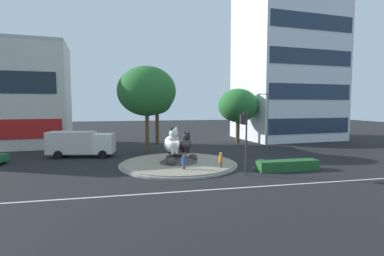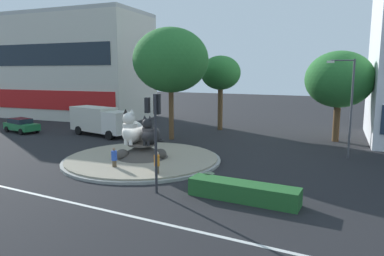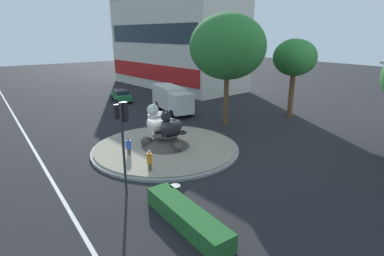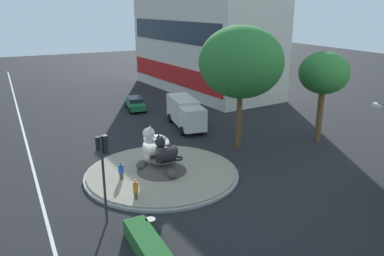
{
  "view_description": "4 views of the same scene",
  "coord_description": "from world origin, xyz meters",
  "px_view_note": "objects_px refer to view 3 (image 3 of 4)",
  "views": [
    {
      "loc": [
        -4.58,
        -27.07,
        5.81
      ],
      "look_at": [
        2.03,
        3.15,
        3.32
      ],
      "focal_mm": 26.94,
      "sensor_mm": 36.0,
      "label": 1
    },
    {
      "loc": [
        14.64,
        -20.41,
        6.34
      ],
      "look_at": [
        2.52,
        2.95,
        2.18
      ],
      "focal_mm": 32.98,
      "sensor_mm": 36.0,
      "label": 2
    },
    {
      "loc": [
        19.42,
        -11.2,
        8.64
      ],
      "look_at": [
        2.66,
        0.62,
        2.3
      ],
      "focal_mm": 28.69,
      "sensor_mm": 36.0,
      "label": 3
    },
    {
      "loc": [
        24.46,
        -9.68,
        11.93
      ],
      "look_at": [
        0.49,
        2.24,
        3.43
      ],
      "focal_mm": 36.21,
      "sensor_mm": 36.0,
      "label": 4
    }
  ],
  "objects_px": {
    "delivery_box_truck": "(172,98)",
    "litter_bin": "(175,193)",
    "third_tree_left": "(228,47)",
    "pedestrian_orange_shirt": "(150,162)",
    "shophouse_block": "(175,43)",
    "sedan_on_far_lane": "(121,95)",
    "broadleaf_tree_behind_island": "(295,58)",
    "traffic_light_mast": "(123,128)",
    "cat_statue_white": "(158,120)",
    "pedestrian_blue_shirt": "(129,147)",
    "cat_statue_black": "(170,126)"
  },
  "relations": [
    {
      "from": "delivery_box_truck",
      "to": "litter_bin",
      "type": "relative_size",
      "value": 8.19
    },
    {
      "from": "third_tree_left",
      "to": "pedestrian_orange_shirt",
      "type": "height_order",
      "value": "third_tree_left"
    },
    {
      "from": "shophouse_block",
      "to": "sedan_on_far_lane",
      "type": "relative_size",
      "value": 5.5
    },
    {
      "from": "third_tree_left",
      "to": "sedan_on_far_lane",
      "type": "bearing_deg",
      "value": -166.02
    },
    {
      "from": "broadleaf_tree_behind_island",
      "to": "sedan_on_far_lane",
      "type": "xyz_separation_m",
      "value": [
        -18.16,
        -11.44,
        -5.45
      ]
    },
    {
      "from": "traffic_light_mast",
      "to": "delivery_box_truck",
      "type": "relative_size",
      "value": 0.71
    },
    {
      "from": "cat_statue_white",
      "to": "third_tree_left",
      "type": "distance_m",
      "value": 10.14
    },
    {
      "from": "shophouse_block",
      "to": "pedestrian_blue_shirt",
      "type": "xyz_separation_m",
      "value": [
        25.25,
        -19.85,
        -6.38
      ]
    },
    {
      "from": "broadleaf_tree_behind_island",
      "to": "delivery_box_truck",
      "type": "relative_size",
      "value": 1.11
    },
    {
      "from": "third_tree_left",
      "to": "pedestrian_orange_shirt",
      "type": "xyz_separation_m",
      "value": [
        5.72,
        -11.33,
        -6.57
      ]
    },
    {
      "from": "cat_statue_white",
      "to": "sedan_on_far_lane",
      "type": "distance_m",
      "value": 18.64
    },
    {
      "from": "shophouse_block",
      "to": "broadleaf_tree_behind_island",
      "type": "xyz_separation_m",
      "value": [
        24.76,
        -1.18,
        -0.95
      ]
    },
    {
      "from": "third_tree_left",
      "to": "litter_bin",
      "type": "distance_m",
      "value": 16.56
    },
    {
      "from": "sedan_on_far_lane",
      "to": "litter_bin",
      "type": "height_order",
      "value": "sedan_on_far_lane"
    },
    {
      "from": "traffic_light_mast",
      "to": "broadleaf_tree_behind_island",
      "type": "distance_m",
      "value": 21.63
    },
    {
      "from": "shophouse_block",
      "to": "sedan_on_far_lane",
      "type": "xyz_separation_m",
      "value": [
        6.6,
        -12.62,
        -6.4
      ]
    },
    {
      "from": "cat_statue_black",
      "to": "broadleaf_tree_behind_island",
      "type": "distance_m",
      "value": 16.19
    },
    {
      "from": "cat_statue_white",
      "to": "broadleaf_tree_behind_island",
      "type": "xyz_separation_m",
      "value": [
        0.11,
        15.89,
        4.01
      ]
    },
    {
      "from": "litter_bin",
      "to": "pedestrian_blue_shirt",
      "type": "bearing_deg",
      "value": 176.37
    },
    {
      "from": "sedan_on_far_lane",
      "to": "delivery_box_truck",
      "type": "distance_m",
      "value": 9.16
    },
    {
      "from": "cat_statue_white",
      "to": "cat_statue_black",
      "type": "xyz_separation_m",
      "value": [
        1.34,
        0.29,
        -0.16
      ]
    },
    {
      "from": "shophouse_block",
      "to": "cat_statue_black",
      "type": "bearing_deg",
      "value": -38.85
    },
    {
      "from": "third_tree_left",
      "to": "pedestrian_blue_shirt",
      "type": "distance_m",
      "value": 13.31
    },
    {
      "from": "cat_statue_white",
      "to": "delivery_box_truck",
      "type": "relative_size",
      "value": 0.36
    },
    {
      "from": "cat_statue_black",
      "to": "delivery_box_truck",
      "type": "bearing_deg",
      "value": -128.66
    },
    {
      "from": "shophouse_block",
      "to": "delivery_box_truck",
      "type": "height_order",
      "value": "shophouse_block"
    },
    {
      "from": "traffic_light_mast",
      "to": "delivery_box_truck",
      "type": "xyz_separation_m",
      "value": [
        -14.5,
        11.9,
        -2.25
      ]
    },
    {
      "from": "pedestrian_orange_shirt",
      "to": "litter_bin",
      "type": "bearing_deg",
      "value": 6.04
    },
    {
      "from": "pedestrian_orange_shirt",
      "to": "cat_statue_white",
      "type": "bearing_deg",
      "value": 156.23
    },
    {
      "from": "shophouse_block",
      "to": "third_tree_left",
      "type": "bearing_deg",
      "value": -26.58
    },
    {
      "from": "pedestrian_blue_shirt",
      "to": "litter_bin",
      "type": "bearing_deg",
      "value": -57.7
    },
    {
      "from": "traffic_light_mast",
      "to": "shophouse_block",
      "type": "relative_size",
      "value": 0.21
    },
    {
      "from": "cat_statue_black",
      "to": "third_tree_left",
      "type": "bearing_deg",
      "value": -165.68
    },
    {
      "from": "delivery_box_truck",
      "to": "shophouse_block",
      "type": "bearing_deg",
      "value": 155.45
    },
    {
      "from": "cat_statue_white",
      "to": "traffic_light_mast",
      "type": "relative_size",
      "value": 0.51
    },
    {
      "from": "cat_statue_white",
      "to": "traffic_light_mast",
      "type": "distance_m",
      "value": 7.41
    },
    {
      "from": "cat_statue_white",
      "to": "shophouse_block",
      "type": "relative_size",
      "value": 0.11
    },
    {
      "from": "pedestrian_blue_shirt",
      "to": "cat_statue_black",
      "type": "bearing_deg",
      "value": 22.33
    },
    {
      "from": "pedestrian_blue_shirt",
      "to": "sedan_on_far_lane",
      "type": "bearing_deg",
      "value": 104.72
    },
    {
      "from": "sedan_on_far_lane",
      "to": "pedestrian_orange_shirt",
      "type": "bearing_deg",
      "value": -9.82
    },
    {
      "from": "cat_statue_white",
      "to": "delivery_box_truck",
      "type": "bearing_deg",
      "value": -138.13
    },
    {
      "from": "shophouse_block",
      "to": "broadleaf_tree_behind_island",
      "type": "distance_m",
      "value": 24.81
    },
    {
      "from": "pedestrian_orange_shirt",
      "to": "broadleaf_tree_behind_island",
      "type": "bearing_deg",
      "value": 113.61
    },
    {
      "from": "cat_statue_black",
      "to": "broadleaf_tree_behind_island",
      "type": "relative_size",
      "value": 0.27
    },
    {
      "from": "delivery_box_truck",
      "to": "sedan_on_far_lane",
      "type": "bearing_deg",
      "value": -155.49
    },
    {
      "from": "pedestrian_blue_shirt",
      "to": "delivery_box_truck",
      "type": "relative_size",
      "value": 0.21
    },
    {
      "from": "cat_statue_white",
      "to": "pedestrian_blue_shirt",
      "type": "bearing_deg",
      "value": 0.76
    },
    {
      "from": "cat_statue_white",
      "to": "pedestrian_orange_shirt",
      "type": "distance_m",
      "value": 5.01
    },
    {
      "from": "cat_statue_black",
      "to": "sedan_on_far_lane",
      "type": "relative_size",
      "value": 0.47
    },
    {
      "from": "shophouse_block",
      "to": "pedestrian_orange_shirt",
      "type": "bearing_deg",
      "value": -40.87
    }
  ]
}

